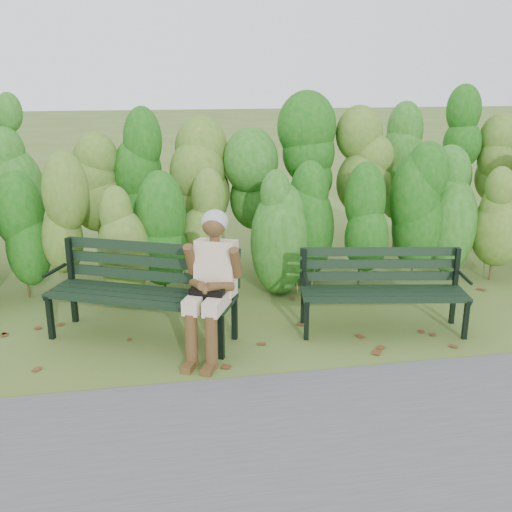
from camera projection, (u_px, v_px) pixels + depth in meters
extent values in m
plane|color=#485B1D|center=(262.00, 333.00, 6.37)|extent=(80.00, 80.00, 0.00)
cube|color=#474749|center=(319.00, 457.00, 4.30)|extent=(60.00, 2.50, 0.01)
cylinder|color=#47381E|center=(11.00, 273.00, 7.01)|extent=(0.03, 0.03, 0.80)
ellipsoid|color=#215D11|center=(4.00, 220.00, 6.82)|extent=(0.64, 0.64, 1.44)
cylinder|color=#47381E|center=(65.00, 270.00, 7.11)|extent=(0.03, 0.03, 0.80)
ellipsoid|color=#215D11|center=(60.00, 218.00, 6.92)|extent=(0.64, 0.64, 1.44)
cylinder|color=#47381E|center=(117.00, 268.00, 7.21)|extent=(0.03, 0.03, 0.80)
ellipsoid|color=#215D11|center=(114.00, 216.00, 7.03)|extent=(0.64, 0.64, 1.44)
cylinder|color=#47381E|center=(168.00, 265.00, 7.32)|extent=(0.03, 0.03, 0.80)
ellipsoid|color=#215D11|center=(166.00, 214.00, 7.13)|extent=(0.64, 0.64, 1.44)
cylinder|color=#47381E|center=(218.00, 262.00, 7.42)|extent=(0.03, 0.03, 0.80)
ellipsoid|color=#215D11|center=(217.00, 212.00, 7.24)|extent=(0.64, 0.64, 1.44)
cylinder|color=#47381E|center=(266.00, 259.00, 7.53)|extent=(0.03, 0.03, 0.80)
ellipsoid|color=#215D11|center=(267.00, 210.00, 7.34)|extent=(0.64, 0.64, 1.44)
cylinder|color=#47381E|center=(313.00, 257.00, 7.63)|extent=(0.03, 0.03, 0.80)
ellipsoid|color=#215D11|center=(315.00, 208.00, 7.45)|extent=(0.64, 0.64, 1.44)
cylinder|color=#47381E|center=(359.00, 254.00, 7.74)|extent=(0.03, 0.03, 0.80)
ellipsoid|color=#215D11|center=(362.00, 206.00, 7.55)|extent=(0.64, 0.64, 1.44)
cylinder|color=#47381E|center=(403.00, 252.00, 7.84)|extent=(0.03, 0.03, 0.80)
ellipsoid|color=#215D11|center=(407.00, 204.00, 7.65)|extent=(0.64, 0.64, 1.44)
cylinder|color=#47381E|center=(447.00, 250.00, 7.95)|extent=(0.03, 0.03, 0.80)
ellipsoid|color=#215D11|center=(451.00, 202.00, 7.76)|extent=(0.64, 0.64, 1.44)
cylinder|color=#47381E|center=(489.00, 247.00, 8.05)|extent=(0.03, 0.03, 0.80)
ellipsoid|color=#215D11|center=(495.00, 201.00, 7.86)|extent=(0.64, 0.64, 1.44)
cylinder|color=#47381E|center=(30.00, 238.00, 7.91)|extent=(0.04, 0.04, 1.10)
ellipsoid|color=#10540F|center=(22.00, 172.00, 7.65)|extent=(0.70, 0.70, 1.98)
cylinder|color=#47381E|center=(90.00, 236.00, 8.04)|extent=(0.04, 0.04, 1.10)
ellipsoid|color=#10540F|center=(84.00, 171.00, 7.78)|extent=(0.70, 0.70, 1.98)
cylinder|color=#47381E|center=(148.00, 233.00, 8.18)|extent=(0.04, 0.04, 1.10)
ellipsoid|color=#10540F|center=(144.00, 169.00, 7.92)|extent=(0.70, 0.70, 1.98)
cylinder|color=#47381E|center=(204.00, 231.00, 8.31)|extent=(0.04, 0.04, 1.10)
ellipsoid|color=#10540F|center=(202.00, 167.00, 8.05)|extent=(0.70, 0.70, 1.98)
cylinder|color=#47381E|center=(258.00, 228.00, 8.44)|extent=(0.04, 0.04, 1.10)
ellipsoid|color=#10540F|center=(258.00, 166.00, 8.18)|extent=(0.70, 0.70, 1.98)
cylinder|color=#47381E|center=(311.00, 226.00, 8.57)|extent=(0.04, 0.04, 1.10)
ellipsoid|color=#10540F|center=(312.00, 164.00, 8.31)|extent=(0.70, 0.70, 1.98)
cylinder|color=#47381E|center=(362.00, 223.00, 8.70)|extent=(0.04, 0.04, 1.10)
ellipsoid|color=#10540F|center=(365.00, 163.00, 8.44)|extent=(0.70, 0.70, 1.98)
cylinder|color=#47381E|center=(411.00, 221.00, 8.83)|extent=(0.04, 0.04, 1.10)
ellipsoid|color=#10540F|center=(416.00, 161.00, 8.57)|extent=(0.70, 0.70, 1.98)
cylinder|color=#47381E|center=(459.00, 219.00, 8.96)|extent=(0.04, 0.04, 1.10)
ellipsoid|color=#10540F|center=(465.00, 160.00, 8.71)|extent=(0.70, 0.70, 1.98)
cylinder|color=#47381E|center=(506.00, 217.00, 9.10)|extent=(0.04, 0.04, 1.10)
cube|color=brown|center=(186.00, 322.00, 6.64)|extent=(0.10, 0.11, 0.01)
cube|color=brown|center=(340.00, 311.00, 6.94)|extent=(0.11, 0.11, 0.01)
cube|color=brown|center=(19.00, 358.00, 5.81)|extent=(0.11, 0.11, 0.01)
cube|color=brown|center=(24.00, 329.00, 6.44)|extent=(0.11, 0.09, 0.01)
cube|color=brown|center=(312.00, 369.00, 5.59)|extent=(0.11, 0.11, 0.01)
cube|color=brown|center=(491.00, 360.00, 5.76)|extent=(0.11, 0.11, 0.01)
cube|color=brown|center=(159.00, 361.00, 5.75)|extent=(0.11, 0.11, 0.01)
cube|color=brown|center=(9.00, 331.00, 6.41)|extent=(0.10, 0.11, 0.01)
cube|color=brown|center=(280.00, 357.00, 5.83)|extent=(0.09, 0.07, 0.01)
cube|color=brown|center=(408.00, 302.00, 7.20)|extent=(0.10, 0.11, 0.01)
cube|color=brown|center=(326.00, 339.00, 6.21)|extent=(0.10, 0.11, 0.01)
cube|color=brown|center=(314.00, 311.00, 6.94)|extent=(0.11, 0.11, 0.01)
cube|color=brown|center=(469.00, 360.00, 5.77)|extent=(0.11, 0.11, 0.01)
cube|color=brown|center=(72.00, 341.00, 6.16)|extent=(0.09, 0.10, 0.01)
cube|color=brown|center=(40.00, 355.00, 5.87)|extent=(0.11, 0.11, 0.01)
cube|color=brown|center=(93.00, 336.00, 6.28)|extent=(0.09, 0.10, 0.01)
cube|color=brown|center=(424.00, 297.00, 7.37)|extent=(0.11, 0.11, 0.01)
cube|color=brown|center=(448.00, 292.00, 7.53)|extent=(0.11, 0.10, 0.01)
cube|color=brown|center=(115.00, 327.00, 6.50)|extent=(0.11, 0.11, 0.01)
cube|color=brown|center=(450.00, 315.00, 6.84)|extent=(0.11, 0.11, 0.01)
cube|color=brown|center=(365.00, 342.00, 6.15)|extent=(0.11, 0.10, 0.01)
cube|color=brown|center=(299.00, 312.00, 6.90)|extent=(0.07, 0.09, 0.01)
cube|color=brown|center=(316.00, 328.00, 6.49)|extent=(0.08, 0.10, 0.01)
cube|color=black|center=(132.00, 303.00, 5.89)|extent=(1.81, 0.91, 0.04)
cube|color=black|center=(138.00, 298.00, 6.01)|extent=(1.81, 0.91, 0.04)
cube|color=black|center=(143.00, 294.00, 6.14)|extent=(1.81, 0.91, 0.04)
cube|color=black|center=(148.00, 289.00, 6.26)|extent=(1.81, 0.91, 0.04)
cube|color=black|center=(152.00, 276.00, 6.32)|extent=(1.78, 0.86, 0.11)
cube|color=black|center=(152.00, 262.00, 6.29)|extent=(1.78, 0.86, 0.11)
cube|color=black|center=(152.00, 247.00, 6.26)|extent=(1.78, 0.86, 0.11)
cube|color=black|center=(50.00, 317.00, 6.16)|extent=(0.07, 0.07, 0.48)
cube|color=black|center=(72.00, 281.00, 6.52)|extent=(0.07, 0.07, 0.97)
cube|color=black|center=(60.00, 290.00, 6.30)|extent=(0.27, 0.51, 0.04)
cylinder|color=black|center=(55.00, 270.00, 6.18)|extent=(0.20, 0.38, 0.04)
cube|color=black|center=(221.00, 336.00, 5.73)|extent=(0.07, 0.07, 0.48)
cube|color=black|center=(234.00, 295.00, 6.09)|extent=(0.07, 0.07, 0.97)
cube|color=black|center=(227.00, 306.00, 5.86)|extent=(0.27, 0.51, 0.04)
cylinder|color=black|center=(225.00, 285.00, 5.75)|extent=(0.20, 0.38, 0.04)
cube|color=black|center=(387.00, 300.00, 6.10)|extent=(1.72, 0.39, 0.04)
cube|color=black|center=(385.00, 296.00, 6.22)|extent=(1.72, 0.39, 0.04)
cube|color=black|center=(382.00, 292.00, 6.33)|extent=(1.72, 0.39, 0.04)
cube|color=black|center=(380.00, 288.00, 6.45)|extent=(1.72, 0.39, 0.04)
cube|color=black|center=(379.00, 276.00, 6.50)|extent=(1.71, 0.34, 0.10)
cube|color=black|center=(379.00, 264.00, 6.48)|extent=(1.71, 0.34, 0.10)
cube|color=black|center=(380.00, 252.00, 6.45)|extent=(1.71, 0.34, 0.10)
cube|color=black|center=(307.00, 320.00, 6.15)|extent=(0.06, 0.06, 0.43)
cube|color=black|center=(304.00, 287.00, 6.48)|extent=(0.06, 0.06, 0.86)
cube|color=black|center=(305.00, 296.00, 6.27)|extent=(0.13, 0.48, 0.04)
cylinder|color=black|center=(306.00, 278.00, 6.17)|extent=(0.09, 0.36, 0.03)
cube|color=black|center=(466.00, 320.00, 6.17)|extent=(0.06, 0.06, 0.43)
cube|color=black|center=(455.00, 286.00, 6.50)|extent=(0.06, 0.06, 0.86)
cube|color=black|center=(461.00, 295.00, 6.29)|extent=(0.13, 0.48, 0.04)
cylinder|color=black|center=(465.00, 278.00, 6.18)|extent=(0.09, 0.36, 0.03)
cube|color=#C7A692|center=(197.00, 301.00, 5.67)|extent=(0.33, 0.48, 0.14)
cube|color=#C7A692|center=(217.00, 303.00, 5.63)|extent=(0.33, 0.48, 0.14)
cylinder|color=#53371C|center=(192.00, 340.00, 5.59)|extent=(0.16, 0.16, 0.53)
cylinder|color=#53371C|center=(211.00, 342.00, 5.55)|extent=(0.16, 0.16, 0.53)
cube|color=#53371C|center=(189.00, 366.00, 5.58)|extent=(0.18, 0.24, 0.07)
cube|color=#53371C|center=(209.00, 368.00, 5.54)|extent=(0.18, 0.24, 0.07)
cube|color=#C7A692|center=(216.00, 267.00, 5.85)|extent=(0.47, 0.41, 0.56)
cylinder|color=#53371C|center=(215.00, 239.00, 5.74)|extent=(0.10, 0.10, 0.11)
sphere|color=#53371C|center=(214.00, 225.00, 5.69)|extent=(0.23, 0.23, 0.23)
ellipsoid|color=gray|center=(215.00, 222.00, 5.71)|extent=(0.26, 0.25, 0.24)
cylinder|color=#53371C|center=(191.00, 259.00, 5.79)|extent=(0.18, 0.25, 0.34)
cylinder|color=#53371C|center=(236.00, 263.00, 5.69)|extent=(0.18, 0.25, 0.34)
cylinder|color=#53371C|center=(197.00, 285.00, 5.69)|extent=(0.15, 0.31, 0.14)
cylinder|color=#53371C|center=(220.00, 287.00, 5.64)|extent=(0.30, 0.21, 0.14)
sphere|color=#53371C|center=(207.00, 290.00, 5.61)|extent=(0.12, 0.12, 0.12)
cube|color=black|center=(207.00, 297.00, 5.64)|extent=(0.35, 0.25, 0.17)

